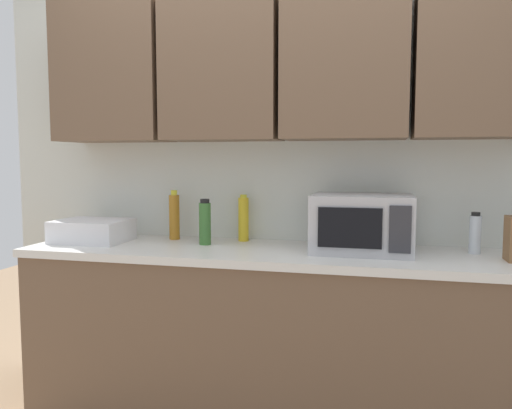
# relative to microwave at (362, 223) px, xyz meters

# --- Properties ---
(wall_back_with_cabinets) EXTENTS (3.44, 0.38, 2.60)m
(wall_back_with_cabinets) POSITION_rel_microwave_xyz_m (-0.42, 0.19, 0.54)
(wall_back_with_cabinets) COLOR silver
(wall_back_with_cabinets) RESTS_ON ground_plane
(counter_run) EXTENTS (2.57, 0.63, 0.90)m
(counter_run) POSITION_rel_microwave_xyz_m (-0.42, -0.05, -0.59)
(counter_run) COLOR brown
(counter_run) RESTS_ON ground_plane
(microwave) EXTENTS (0.48, 0.37, 0.28)m
(microwave) POSITION_rel_microwave_xyz_m (0.00, 0.00, 0.00)
(microwave) COLOR #B7B7BC
(microwave) RESTS_ON counter_run
(dish_rack) EXTENTS (0.38, 0.30, 0.12)m
(dish_rack) POSITION_rel_microwave_xyz_m (-1.45, -0.05, -0.08)
(dish_rack) COLOR silver
(dish_rack) RESTS_ON counter_run
(bottle_green_oil) EXTENTS (0.06, 0.06, 0.24)m
(bottle_green_oil) POSITION_rel_microwave_xyz_m (-0.81, 0.01, -0.02)
(bottle_green_oil) COLOR #386B2D
(bottle_green_oil) RESTS_ON counter_run
(bottle_yellow_mustard) EXTENTS (0.06, 0.06, 0.26)m
(bottle_yellow_mustard) POSITION_rel_microwave_xyz_m (-0.65, 0.18, -0.02)
(bottle_yellow_mustard) COLOR gold
(bottle_yellow_mustard) RESTS_ON counter_run
(bottle_amber_vinegar) EXTENTS (0.06, 0.06, 0.28)m
(bottle_amber_vinegar) POSITION_rel_microwave_xyz_m (-1.04, 0.14, -0.01)
(bottle_amber_vinegar) COLOR #AD701E
(bottle_amber_vinegar) RESTS_ON counter_run
(bottle_clear_tall) EXTENTS (0.05, 0.05, 0.20)m
(bottle_clear_tall) POSITION_rel_microwave_xyz_m (0.53, 0.08, -0.04)
(bottle_clear_tall) COLOR silver
(bottle_clear_tall) RESTS_ON counter_run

